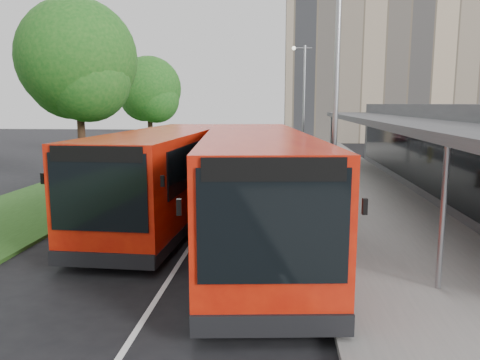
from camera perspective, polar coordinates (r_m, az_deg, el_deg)
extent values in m
plane|color=black|center=(13.61, -6.02, -7.93)|extent=(120.00, 120.00, 0.00)
cube|color=slate|center=(33.18, 10.91, 2.29)|extent=(5.00, 80.00, 0.15)
cube|color=#1F4215|center=(34.34, -11.22, 2.47)|extent=(5.00, 80.00, 0.10)
cube|color=silver|center=(28.16, -0.26, 1.09)|extent=(0.12, 70.00, 0.01)
cube|color=silver|center=(11.51, 8.67, -11.22)|extent=(0.12, 2.00, 0.01)
cube|color=silver|center=(17.25, 7.40, -4.24)|extent=(0.12, 2.00, 0.01)
cube|color=silver|center=(23.12, 6.78, -0.78)|extent=(0.12, 2.00, 0.01)
cube|color=silver|center=(29.05, 6.41, 1.28)|extent=(0.12, 2.00, 0.01)
cube|color=silver|center=(35.00, 6.17, 2.64)|extent=(0.12, 2.00, 0.01)
cube|color=silver|center=(40.96, 6.00, 3.61)|extent=(0.12, 2.00, 0.01)
cube|color=silver|center=(46.94, 5.87, 4.33)|extent=(0.12, 2.00, 0.01)
cube|color=silver|center=(52.92, 5.77, 4.88)|extent=(0.12, 2.00, 0.01)
cube|color=silver|center=(58.90, 5.69, 5.33)|extent=(0.12, 2.00, 0.01)
cube|color=tan|center=(56.17, 17.21, 13.96)|extent=(22.00, 12.00, 18.00)
cube|color=#323335|center=(22.52, 27.07, 3.13)|extent=(5.00, 26.00, 4.00)
cube|color=black|center=(21.73, 20.82, 2.29)|extent=(0.06, 24.00, 2.20)
cube|color=#323335|center=(21.29, 17.75, 6.91)|extent=(2.80, 26.00, 0.25)
cylinder|color=gray|center=(10.60, 23.46, -4.40)|extent=(0.12, 0.12, 3.30)
cylinder|color=gray|center=(32.03, 11.00, 4.87)|extent=(0.12, 0.12, 3.30)
cylinder|color=black|center=(23.82, -18.71, 4.35)|extent=(0.36, 0.36, 4.34)
sphere|color=#154F16|center=(23.84, -19.21, 13.84)|extent=(5.53, 5.53, 5.53)
sphere|color=#154F16|center=(23.17, -18.10, 11.59)|extent=(3.95, 3.95, 3.95)
sphere|color=#154F16|center=(24.45, -19.73, 12.06)|extent=(4.34, 4.34, 4.34)
cylinder|color=black|center=(35.15, -10.86, 5.52)|extent=(0.36, 0.36, 3.63)
sphere|color=#154F16|center=(35.09, -11.02, 10.91)|extent=(4.62, 4.62, 4.62)
sphere|color=#154F16|center=(34.53, -10.19, 9.59)|extent=(3.30, 3.30, 3.30)
sphere|color=#154F16|center=(35.70, -11.56, 9.93)|extent=(3.63, 3.63, 3.63)
cylinder|color=gray|center=(14.86, 11.58, 9.61)|extent=(0.16, 0.16, 8.00)
cylinder|color=gray|center=(34.80, 7.79, 9.41)|extent=(0.16, 0.16, 8.00)
cylinder|color=gray|center=(35.01, 7.59, 15.65)|extent=(1.40, 0.10, 0.10)
sphere|color=silver|center=(34.99, 6.57, 15.67)|extent=(0.28, 0.28, 0.28)
cube|color=red|center=(13.02, 1.90, -0.51)|extent=(3.83, 11.51, 2.85)
cube|color=black|center=(13.33, 1.87, -6.43)|extent=(3.85, 11.54, 0.32)
cube|color=black|center=(7.43, 4.07, -5.70)|extent=(2.41, 0.30, 1.88)
cube|color=black|center=(18.58, 1.05, 3.85)|extent=(2.36, 0.29, 1.40)
cube|color=black|center=(13.27, -4.06, 1.88)|extent=(1.04, 9.64, 1.29)
cube|color=black|center=(13.40, 7.69, 1.90)|extent=(1.04, 9.64, 1.29)
cube|color=black|center=(8.01, 3.94, -17.32)|extent=(2.68, 0.35, 0.38)
cube|color=black|center=(7.24, 4.16, 1.29)|extent=(2.25, 0.27, 0.38)
cube|color=black|center=(7.61, -7.45, -3.30)|extent=(0.09, 0.09, 0.27)
cube|color=black|center=(7.86, 14.96, -3.14)|extent=(0.09, 0.09, 0.27)
cylinder|color=black|center=(9.83, -3.80, -11.80)|extent=(0.42, 1.00, 0.97)
cylinder|color=black|center=(9.97, 9.56, -11.59)|extent=(0.42, 1.00, 0.97)
cylinder|color=black|center=(16.86, -2.58, -2.83)|extent=(0.42, 1.00, 0.97)
cylinder|color=black|center=(16.94, 5.09, -2.79)|extent=(0.42, 1.00, 0.97)
cube|color=red|center=(16.22, -9.01, 1.08)|extent=(3.04, 10.98, 2.75)
cube|color=black|center=(16.46, -8.89, -3.55)|extent=(3.06, 11.00, 0.31)
cube|color=black|center=(11.11, -16.92, -1.47)|extent=(2.33, 0.15, 1.81)
cube|color=black|center=(21.43, -4.95, 4.32)|extent=(2.28, 0.14, 1.35)
cube|color=black|center=(16.86, -13.05, 2.95)|extent=(0.44, 9.32, 1.24)
cube|color=black|center=(16.14, -4.25, 2.89)|extent=(0.44, 9.32, 1.24)
cube|color=black|center=(11.50, -16.56, -9.37)|extent=(2.59, 0.19, 0.36)
cube|color=black|center=(10.98, -17.16, 3.04)|extent=(2.18, 0.13, 0.36)
cube|color=black|center=(11.93, -22.91, 0.17)|extent=(0.08, 0.08, 0.26)
cube|color=black|center=(10.77, -9.43, -0.12)|extent=(0.08, 0.08, 0.26)
cylinder|color=black|center=(13.61, -17.48, -6.27)|extent=(0.35, 0.94, 0.93)
cylinder|color=black|center=(12.87, -8.58, -6.84)|extent=(0.35, 0.94, 0.93)
cylinder|color=black|center=(20.06, -9.10, -1.03)|extent=(0.35, 0.94, 0.93)
cylinder|color=black|center=(19.56, -2.97, -1.19)|extent=(0.35, 0.94, 0.93)
cylinder|color=#3E2219|center=(22.90, 11.02, 0.36)|extent=(0.57, 0.57, 0.77)
cylinder|color=yellow|center=(31.97, 8.46, 3.18)|extent=(0.19, 0.19, 1.05)
imported|color=maroon|center=(51.74, 3.90, 5.40)|extent=(2.22, 3.42, 1.08)
imported|color=navy|center=(56.45, 0.89, 5.78)|extent=(2.22, 3.69, 1.15)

